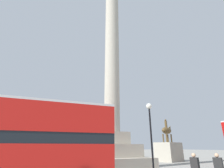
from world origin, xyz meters
name	(u,v)px	position (x,y,z in m)	size (l,w,h in m)	color
monument_column	(112,100)	(0.00, 0.00, 6.46)	(5.92, 5.92, 23.45)	#ADA593
bus_a	(10,139)	(-8.07, -5.50, 2.35)	(10.41, 3.23, 4.25)	red
equestrian_statue	(169,150)	(11.36, 5.34, 1.58)	(4.36, 3.73, 5.93)	#ADA593
street_lamp	(151,128)	(1.84, -3.72, 3.43)	(0.49, 0.49, 5.51)	black
pedestrian_near_lamp	(195,168)	(1.01, -8.48, 0.92)	(0.24, 0.46, 1.65)	#192347
pedestrian_by_plinth	(219,168)	(2.21, -8.94, 0.91)	(0.31, 0.46, 1.64)	#192347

